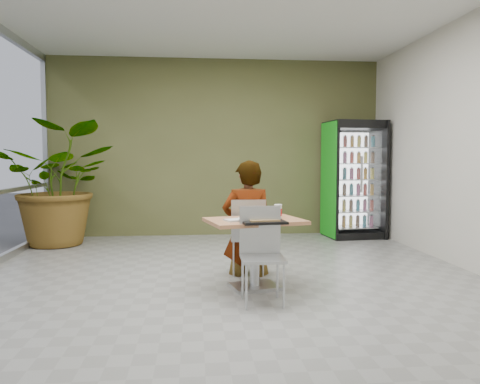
# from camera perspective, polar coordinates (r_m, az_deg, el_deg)

# --- Properties ---
(ground) EXTENTS (7.00, 7.00, 0.00)m
(ground) POSITION_cam_1_polar(r_m,az_deg,el_deg) (5.25, -1.09, -11.32)
(ground) COLOR gray
(ground) RESTS_ON ground
(room_envelope) EXTENTS (6.00, 7.00, 3.20)m
(room_envelope) POSITION_cam_1_polar(r_m,az_deg,el_deg) (5.07, -1.12, 6.41)
(room_envelope) COLOR beige
(room_envelope) RESTS_ON ground
(dining_table) EXTENTS (1.12, 0.90, 0.75)m
(dining_table) POSITION_cam_1_polar(r_m,az_deg,el_deg) (5.02, 1.81, -5.76)
(dining_table) COLOR #C57D54
(dining_table) RESTS_ON ground
(chair_far) EXTENTS (0.41, 0.42, 0.92)m
(chair_far) POSITION_cam_1_polar(r_m,az_deg,el_deg) (5.59, 0.96, -4.75)
(chair_far) COLOR #ACAFB1
(chair_far) RESTS_ON ground
(chair_near) EXTENTS (0.41, 0.42, 0.93)m
(chair_near) POSITION_cam_1_polar(r_m,az_deg,el_deg) (4.60, 2.61, -6.60)
(chair_near) COLOR #ACAFB1
(chair_near) RESTS_ON ground
(seated_woman) EXTENTS (0.63, 0.41, 1.68)m
(seated_woman) POSITION_cam_1_polar(r_m,az_deg,el_deg) (5.63, 0.92, -4.67)
(seated_woman) COLOR black
(seated_woman) RESTS_ON ground
(pizza_plate) EXTENTS (0.36, 0.28, 0.03)m
(pizza_plate) POSITION_cam_1_polar(r_m,az_deg,el_deg) (4.99, 1.18, -3.15)
(pizza_plate) COLOR silver
(pizza_plate) RESTS_ON dining_table
(soda_cup) EXTENTS (0.08, 0.08, 0.15)m
(soda_cup) POSITION_cam_1_polar(r_m,az_deg,el_deg) (5.07, 4.66, -2.40)
(soda_cup) COLOR silver
(soda_cup) RESTS_ON dining_table
(napkin_stack) EXTENTS (0.21, 0.21, 0.02)m
(napkin_stack) POSITION_cam_1_polar(r_m,az_deg,el_deg) (4.83, -0.83, -3.46)
(napkin_stack) COLOR silver
(napkin_stack) RESTS_ON dining_table
(cafeteria_tray) EXTENTS (0.47, 0.36, 0.02)m
(cafeteria_tray) POSITION_cam_1_polar(r_m,az_deg,el_deg) (4.69, 2.85, -3.65)
(cafeteria_tray) COLOR black
(cafeteria_tray) RESTS_ON dining_table
(beverage_fridge) EXTENTS (1.00, 0.81, 2.06)m
(beverage_fridge) POSITION_cam_1_polar(r_m,az_deg,el_deg) (8.54, 13.71, 1.49)
(beverage_fridge) COLOR black
(beverage_fridge) RESTS_ON ground
(potted_plant) EXTENTS (1.80, 1.56, 1.99)m
(potted_plant) POSITION_cam_1_polar(r_m,az_deg,el_deg) (8.08, -21.03, 0.94)
(potted_plant) COLOR #2F712D
(potted_plant) RESTS_ON ground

